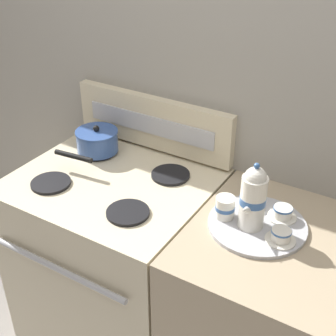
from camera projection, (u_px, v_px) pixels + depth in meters
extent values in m
cube|color=#9E998E|center=(235.00, 125.00, 1.90)|extent=(6.00, 0.05, 2.20)
cube|color=beige|center=(118.00, 264.00, 2.14)|extent=(0.79, 0.67, 0.91)
cylinder|color=silver|center=(58.00, 269.00, 1.75)|extent=(0.63, 0.02, 0.02)
cylinder|color=black|center=(98.00, 151.00, 2.09)|extent=(0.16, 0.16, 0.01)
cylinder|color=black|center=(171.00, 175.00, 1.92)|extent=(0.16, 0.16, 0.01)
cylinder|color=black|center=(51.00, 183.00, 1.87)|extent=(0.16, 0.16, 0.01)
cylinder|color=black|center=(128.00, 212.00, 1.70)|extent=(0.16, 0.16, 0.01)
cube|color=beige|center=(153.00, 122.00, 2.06)|extent=(0.77, 0.05, 0.24)
cube|color=#B7B7BC|center=(150.00, 125.00, 2.04)|extent=(0.63, 0.01, 0.08)
cube|color=tan|center=(279.00, 335.00, 1.80)|extent=(0.72, 0.67, 0.91)
cylinder|color=#335193|center=(97.00, 142.00, 2.06)|extent=(0.18, 0.18, 0.09)
cylinder|color=#335193|center=(96.00, 132.00, 2.04)|extent=(0.19, 0.19, 0.01)
sphere|color=black|center=(96.00, 128.00, 2.03)|extent=(0.03, 0.03, 0.03)
cylinder|color=black|center=(73.00, 156.00, 1.92)|extent=(0.18, 0.04, 0.02)
cylinder|color=#B2B2B7|center=(257.00, 225.00, 1.64)|extent=(0.35, 0.35, 0.01)
cylinder|color=white|center=(253.00, 202.00, 1.57)|extent=(0.09, 0.09, 0.20)
cylinder|color=#38609E|center=(253.00, 200.00, 1.57)|extent=(0.09, 0.09, 0.03)
sphere|color=white|center=(255.00, 178.00, 1.52)|extent=(0.08, 0.08, 0.08)
sphere|color=#38609E|center=(257.00, 166.00, 1.50)|extent=(0.02, 0.02, 0.02)
cone|color=white|center=(245.00, 210.00, 1.52)|extent=(0.03, 0.07, 0.05)
cylinder|color=white|center=(249.00, 204.00, 1.73)|extent=(0.10, 0.10, 0.01)
cylinder|color=white|center=(250.00, 199.00, 1.72)|extent=(0.07, 0.07, 0.04)
cylinder|color=#38609E|center=(250.00, 196.00, 1.71)|extent=(0.07, 0.07, 0.01)
cylinder|color=white|center=(280.00, 240.00, 1.55)|extent=(0.10, 0.10, 0.01)
cylinder|color=white|center=(281.00, 235.00, 1.54)|extent=(0.07, 0.07, 0.04)
cylinder|color=#38609E|center=(282.00, 231.00, 1.53)|extent=(0.07, 0.07, 0.01)
cylinder|color=white|center=(282.00, 217.00, 1.66)|extent=(0.10, 0.10, 0.01)
cylinder|color=white|center=(283.00, 212.00, 1.65)|extent=(0.07, 0.07, 0.04)
cylinder|color=#38609E|center=(283.00, 208.00, 1.64)|extent=(0.07, 0.07, 0.01)
cylinder|color=white|center=(225.00, 207.00, 1.65)|extent=(0.07, 0.07, 0.08)
cylinder|color=#38609E|center=(225.00, 207.00, 1.65)|extent=(0.07, 0.07, 0.01)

